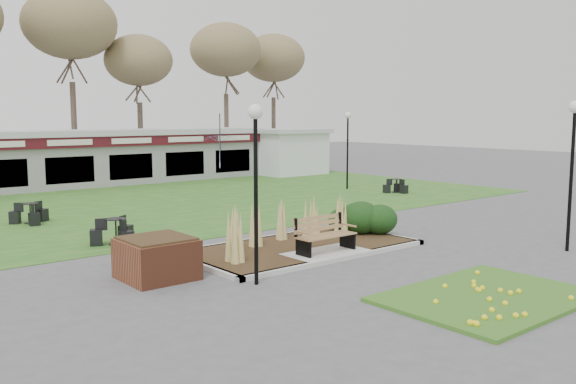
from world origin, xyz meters
TOP-DOWN VIEW (x-y plane):
  - ground at (0.00, 0.00)m, footprint 100.00×100.00m
  - lawn at (0.00, 12.00)m, footprint 34.00×16.00m
  - flower_bed at (0.00, -4.60)m, footprint 4.20×3.00m
  - planting_bed at (1.27, 1.35)m, footprint 6.75×3.40m
  - park_bench at (0.00, 0.25)m, footprint 1.70×0.66m
  - brick_planter at (-4.40, 1.00)m, footprint 1.50×1.50m
  - food_pavilion at (0.00, 19.96)m, footprint 24.60×3.40m
  - service_hut at (13.50, 18.00)m, footprint 4.40×3.40m
  - tree_backdrop at (0.00, 28.00)m, footprint 47.24×5.24m
  - lamp_post_near_left at (-2.95, -0.80)m, footprint 0.32×0.32m
  - lamp_post_near_right at (5.52, -3.50)m, footprint 0.34×0.34m
  - lamp_post_far_right at (10.77, 10.18)m, footprint 0.32×0.32m
  - bistro_set_a at (-4.44, 10.05)m, footprint 1.30×1.17m
  - bistro_set_c at (-3.61, 5.00)m, footprint 1.39×1.27m
  - bistro_set_d at (11.53, 7.68)m, footprint 1.20×1.08m
  - patio_umbrella at (8.00, 17.40)m, footprint 2.32×2.35m

SIDE VIEW (x-z plane):
  - ground at x=0.00m, z-range 0.00..0.00m
  - lawn at x=0.00m, z-range 0.00..0.02m
  - flower_bed at x=0.00m, z-range -0.01..0.15m
  - bistro_set_d at x=11.53m, z-range -0.09..0.55m
  - bistro_set_a at x=-4.44m, z-range -0.10..0.60m
  - bistro_set_c at x=-3.61m, z-range -0.10..0.64m
  - planting_bed at x=1.27m, z-range -0.27..1.00m
  - brick_planter at x=-4.40m, z-range 0.00..0.95m
  - park_bench at x=0.00m, z-range 0.12..1.05m
  - service_hut at x=13.50m, z-range 0.04..2.86m
  - food_pavilion at x=0.00m, z-range 0.03..2.93m
  - patio_umbrella at x=8.00m, z-range 0.36..3.01m
  - lamp_post_far_right at x=10.77m, z-range 0.87..4.69m
  - lamp_post_near_left at x=-2.95m, z-range 0.89..4.78m
  - lamp_post_near_right at x=5.52m, z-range 0.92..4.97m
  - tree_backdrop at x=0.00m, z-range 3.18..13.54m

